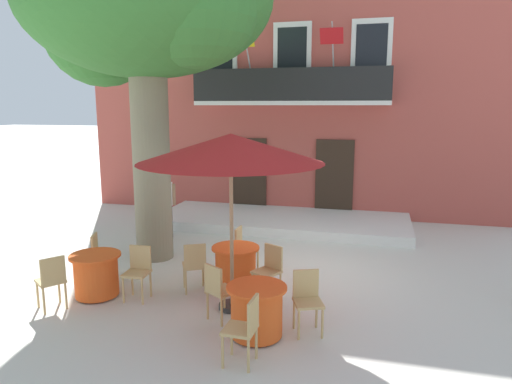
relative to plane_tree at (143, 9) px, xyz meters
The scene contains 18 objects.
ground_plane 6.00m from the plane_tree, ahead, with size 120.00×120.00×0.00m, color beige.
building_facade 7.20m from the plane_tree, 71.91° to the left, with size 13.00×5.09×7.50m.
entrance_step_platform 6.46m from the plane_tree, 56.99° to the left, with size 6.89×2.69×0.25m, color silver.
plane_tree is the anchor object (origin of this frame).
cafe_table_near_tree 5.44m from the plane_tree, 27.99° to the right, with size 0.86×0.86×0.76m.
cafe_chair_near_tree_0 5.72m from the plane_tree, 26.73° to the right, with size 0.54×0.54×0.91m.
cafe_chair_near_tree_1 5.17m from the plane_tree, 11.79° to the right, with size 0.40×0.40×0.91m.
cafe_chair_near_tree_2 5.20m from the plane_tree, 44.58° to the right, with size 0.54×0.54×0.91m.
cafe_table_middle 5.29m from the plane_tree, 87.96° to the right, with size 0.86×0.86×0.76m.
cafe_chair_middle_0 5.49m from the plane_tree, 95.73° to the right, with size 0.56×0.56×0.91m.
cafe_chair_middle_1 5.18m from the plane_tree, 68.76° to the right, with size 0.42×0.42×0.91m.
cafe_chair_middle_2 4.92m from the plane_tree, 99.35° to the right, with size 0.52×0.52×0.91m.
cafe_table_front 6.42m from the plane_tree, 43.10° to the right, with size 0.86×0.86×0.76m.
cafe_chair_front_0 6.53m from the plane_tree, 34.19° to the right, with size 0.52×0.52×0.91m.
cafe_chair_front_1 5.86m from the plane_tree, 46.71° to the right, with size 0.55×0.55×0.91m.
cafe_chair_front_2 6.72m from the plane_tree, 49.21° to the right, with size 0.41×0.41×0.91m.
cafe_umbrella 4.17m from the plane_tree, 40.25° to the right, with size 2.90×2.90×2.85m.
pedestrian_near_entrance 4.52m from the plane_tree, 103.75° to the left, with size 0.53×0.33×1.62m.
Camera 1 is at (1.67, -8.64, 3.27)m, focal length 32.65 mm.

